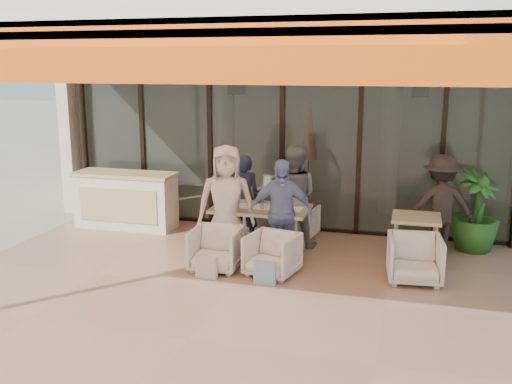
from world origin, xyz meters
TOP-DOWN VIEW (x-y plane):
  - ground at (0.00, 0.00)m, footprint 70.00×70.00m
  - terrace_floor at (0.00, 0.00)m, footprint 8.00×6.00m
  - terrace_structure at (0.00, -0.26)m, footprint 8.00×6.00m
  - glass_storefront at (0.00, 3.00)m, footprint 8.08×0.10m
  - interior_block at (0.01, 5.31)m, footprint 9.05×3.62m
  - host_counter at (-2.74, 2.30)m, footprint 1.85×0.65m
  - dining_table at (-0.03, 1.63)m, footprint 1.50×0.90m
  - chair_far_left at (-0.44, 2.57)m, footprint 0.69×0.66m
  - chair_far_right at (0.40, 2.57)m, footprint 0.69×0.65m
  - chair_near_left at (-0.44, 0.67)m, footprint 0.71×0.67m
  - chair_near_right at (0.40, 0.67)m, footprint 0.78×0.74m
  - diner_navy at (-0.44, 2.07)m, footprint 0.63×0.52m
  - diner_grey at (0.40, 2.07)m, footprint 0.89×0.74m
  - diner_cream at (-0.44, 1.17)m, footprint 0.99×0.78m
  - diner_periwinkle at (0.40, 1.17)m, footprint 1.00×0.60m
  - tote_bag_cream at (-0.44, 0.27)m, footprint 0.30×0.10m
  - tote_bag_blue at (0.40, 0.27)m, footprint 0.30×0.10m
  - side_table at (2.34, 1.70)m, footprint 0.70×0.70m
  - side_chair at (2.34, 0.95)m, footprint 0.77×0.73m
  - standing_woman at (2.70, 2.27)m, footprint 1.13×0.78m
  - potted_palm at (3.25, 2.57)m, footprint 1.05×1.05m

SIDE VIEW (x-z plane):
  - ground at x=0.00m, z-range 0.00..0.00m
  - terrace_floor at x=0.00m, z-range 0.00..0.01m
  - tote_bag_cream at x=-0.44m, z-range 0.00..0.34m
  - tote_bag_blue at x=0.40m, z-range 0.00..0.34m
  - chair_far_left at x=-0.44m, z-range 0.00..0.61m
  - chair_far_right at x=0.40m, z-range 0.00..0.63m
  - chair_near_right at x=0.40m, z-range 0.00..0.68m
  - chair_near_left at x=-0.44m, z-range 0.00..0.70m
  - side_chair at x=2.34m, z-range 0.00..0.73m
  - host_counter at x=-2.74m, z-range 0.01..1.05m
  - side_table at x=2.34m, z-range 0.27..1.01m
  - potted_palm at x=3.25m, z-range 0.00..1.32m
  - dining_table at x=-0.03m, z-range 0.22..1.15m
  - diner_navy at x=-0.44m, z-range 0.00..1.50m
  - standing_woman at x=2.70m, z-range 0.00..1.60m
  - diner_periwinkle at x=0.40m, z-range 0.00..1.60m
  - diner_grey at x=0.40m, z-range 0.00..1.68m
  - diner_cream at x=-0.44m, z-range 0.00..1.78m
  - glass_storefront at x=0.00m, z-range 0.00..3.20m
  - interior_block at x=0.01m, z-range 0.47..3.99m
  - terrace_structure at x=0.00m, z-range 1.55..4.95m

